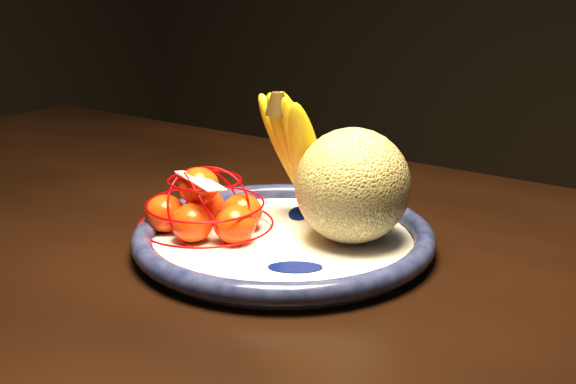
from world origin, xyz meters
The scene contains 6 objects.
dining_table centered at (-0.05, 0.02, 0.68)m, with size 1.58×1.00×0.77m.
fruit_bowl centered at (0.19, 0.00, 0.78)m, with size 0.37×0.37×0.03m.
cantaloupe centered at (0.26, 0.04, 0.85)m, with size 0.14×0.14×0.14m, color olive.
banana_bunch centered at (0.17, 0.07, 0.87)m, with size 0.11×0.12×0.18m.
mandarin_bag centered at (0.10, -0.03, 0.81)m, with size 0.17×0.17×0.11m.
price_tag centered at (0.11, -0.05, 0.85)m, with size 0.07×0.03×0.00m, color white.
Camera 1 is at (0.63, -0.69, 1.09)m, focal length 45.00 mm.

